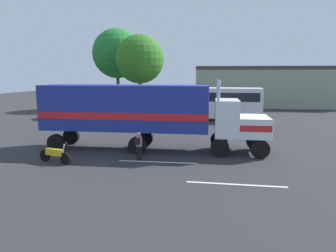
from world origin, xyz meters
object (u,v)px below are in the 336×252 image
person_bystander (139,145)px  tree_left (140,59)px  tree_center (117,54)px  parked_bus (208,101)px  semi_truck (143,111)px  motorcycle (55,154)px

person_bystander → tree_left: tree_left is taller
tree_center → tree_left: bearing=-46.1°
tree_left → tree_center: 7.62m
parked_bus → semi_truck: bearing=-99.1°
person_bystander → tree_center: bearing=115.7°
parked_bus → motorcycle: (-6.00, -18.39, -1.58)m
parked_bus → motorcycle: bearing=-108.1°
parked_bus → tree_left: 10.21m
tree_center → person_bystander: bearing=-64.3°
semi_truck → tree_center: tree_center is taller
person_bystander → tree_center: tree_center is taller
parked_bus → person_bystander: bearing=-95.8°
parked_bus → motorcycle: parked_bus is taller
semi_truck → tree_left: (-6.33, 17.46, 4.03)m
semi_truck → tree_left: tree_left is taller
tree_left → tree_center: (-5.23, 5.43, 1.08)m
semi_truck → person_bystander: size_ratio=8.81×
motorcycle → parked_bus: bearing=71.9°
person_bystander → parked_bus: (1.70, 16.74, 1.17)m
semi_truck → motorcycle: semi_truck is taller
parked_bus → tree_left: size_ratio=1.18×
motorcycle → person_bystander: bearing=20.9°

